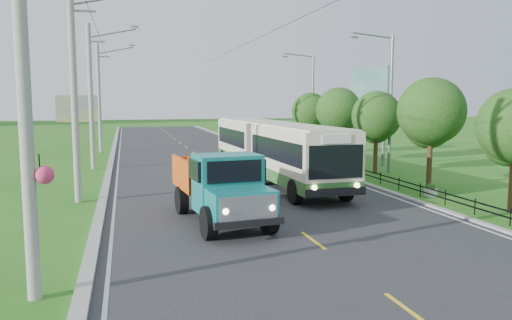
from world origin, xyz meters
name	(u,v)px	position (x,y,z in m)	size (l,w,h in m)	color
ground	(313,241)	(0.00, 0.00, 0.00)	(240.00, 240.00, 0.00)	#246518
road	(213,167)	(0.00, 20.00, 0.01)	(14.00, 120.00, 0.02)	#28282B
curb_left	(109,169)	(-7.20, 20.00, 0.07)	(0.40, 120.00, 0.15)	#9E9E99
curb_right	(305,163)	(7.15, 20.00, 0.05)	(0.30, 120.00, 0.10)	#9E9E99
edge_line_left	(118,170)	(-6.65, 20.00, 0.02)	(0.12, 120.00, 0.00)	silver
edge_line_right	(299,164)	(6.65, 20.00, 0.02)	(0.12, 120.00, 0.00)	silver
centre_dash	(313,240)	(0.00, 0.00, 0.02)	(0.12, 2.20, 0.00)	yellow
railing_right	(350,170)	(8.00, 14.00, 0.30)	(0.04, 40.00, 0.60)	black
pole_nearest	(27,92)	(-8.24, -3.00, 4.94)	(3.51, 0.44, 10.00)	gray
pole_near	(75,93)	(-8.26, 9.00, 5.09)	(3.51, 0.32, 10.00)	gray
pole_mid	(91,96)	(-8.26, 21.00, 5.09)	(3.51, 0.32, 10.00)	gray
pole_far	(100,97)	(-8.26, 33.00, 5.09)	(3.51, 0.32, 10.00)	gray
tree_third	(431,115)	(9.86, 8.14, 3.99)	(3.60, 3.62, 6.00)	#382314
tree_fourth	(376,119)	(9.86, 14.14, 3.59)	(3.24, 3.31, 5.40)	#382314
tree_fifth	(338,113)	(9.86, 20.14, 3.85)	(3.48, 3.52, 5.80)	#382314
tree_back	(310,114)	(9.86, 26.14, 3.65)	(3.30, 3.36, 5.50)	#382314
streetlight_mid	(389,99)	(10.64, 14.00, 4.90)	(3.02, 0.20, 9.07)	slate
streetlight_far	(311,99)	(10.64, 28.00, 4.90)	(3.02, 0.20, 9.07)	slate
planter_near	(431,191)	(8.60, 6.00, 0.29)	(0.64, 0.64, 0.67)	silver
planter_mid	(358,170)	(8.60, 14.00, 0.29)	(0.64, 0.64, 0.67)	silver
planter_far	(314,157)	(8.60, 22.00, 0.29)	(0.64, 0.64, 0.67)	silver
billboard_left	(77,113)	(-9.50, 24.00, 3.87)	(3.00, 0.20, 5.20)	slate
billboard_right	(369,93)	(12.30, 20.00, 5.34)	(0.24, 6.00, 7.30)	slate
bus	(272,146)	(2.47, 13.13, 2.04)	(3.39, 17.66, 3.39)	#2D6428
dump_truck	(220,183)	(-2.54, 3.45, 1.57)	(3.17, 6.81, 2.77)	#157E7B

